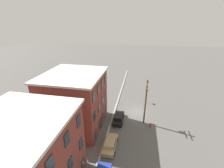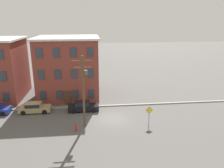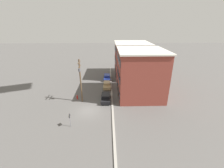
{
  "view_description": "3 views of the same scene",
  "coord_description": "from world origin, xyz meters",
  "px_view_note": "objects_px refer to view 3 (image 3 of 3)",
  "views": [
    {
      "loc": [
        -28.0,
        -0.21,
        18.12
      ],
      "look_at": [
        -1.33,
        4.95,
        6.67
      ],
      "focal_mm": 24.0,
      "sensor_mm": 36.0,
      "label": 1
    },
    {
      "loc": [
        -2.93,
        -26.72,
        12.82
      ],
      "look_at": [
        0.35,
        3.15,
        3.95
      ],
      "focal_mm": 35.0,
      "sensor_mm": 36.0,
      "label": 2
    },
    {
      "loc": [
        23.89,
        3.75,
        15.12
      ],
      "look_at": [
        -1.48,
        4.43,
        4.72
      ],
      "focal_mm": 24.0,
      "sensor_mm": 36.0,
      "label": 3
    }
  ],
  "objects_px": {
    "utility_pole": "(80,79)",
    "fire_hydrant": "(77,97)",
    "caution_sign": "(70,118)",
    "car_blue": "(107,77)",
    "car_tan": "(107,85)",
    "car_black": "(106,97)"
  },
  "relations": [
    {
      "from": "car_black",
      "to": "fire_hydrant",
      "type": "xyz_separation_m",
      "value": [
        -0.75,
        -6.06,
        -0.27
      ]
    },
    {
      "from": "car_blue",
      "to": "fire_hydrant",
      "type": "bearing_deg",
      "value": -27.96
    },
    {
      "from": "car_blue",
      "to": "utility_pole",
      "type": "bearing_deg",
      "value": -21.44
    },
    {
      "from": "caution_sign",
      "to": "fire_hydrant",
      "type": "xyz_separation_m",
      "value": [
        -9.11,
        -0.67,
        -1.13
      ]
    },
    {
      "from": "car_tan",
      "to": "car_black",
      "type": "relative_size",
      "value": 1.0
    },
    {
      "from": "car_blue",
      "to": "car_tan",
      "type": "bearing_deg",
      "value": 0.06
    },
    {
      "from": "caution_sign",
      "to": "fire_hydrant",
      "type": "distance_m",
      "value": 9.21
    },
    {
      "from": "car_blue",
      "to": "fire_hydrant",
      "type": "relative_size",
      "value": 4.58
    },
    {
      "from": "car_tan",
      "to": "utility_pole",
      "type": "distance_m",
      "value": 9.82
    },
    {
      "from": "car_black",
      "to": "car_tan",
      "type": "bearing_deg",
      "value": 178.11
    },
    {
      "from": "car_blue",
      "to": "car_tan",
      "type": "xyz_separation_m",
      "value": [
        5.66,
        0.01,
        0.0
      ]
    },
    {
      "from": "car_tan",
      "to": "car_black",
      "type": "bearing_deg",
      "value": -1.89
    },
    {
      "from": "car_black",
      "to": "caution_sign",
      "type": "xyz_separation_m",
      "value": [
        8.36,
        -5.39,
        0.86
      ]
    },
    {
      "from": "caution_sign",
      "to": "fire_hydrant",
      "type": "height_order",
      "value": "caution_sign"
    },
    {
      "from": "caution_sign",
      "to": "utility_pole",
      "type": "xyz_separation_m",
      "value": [
        -8.04,
        0.55,
        3.39
      ]
    },
    {
      "from": "car_tan",
      "to": "car_black",
      "type": "xyz_separation_m",
      "value": [
        6.93,
        -0.23,
        0.0
      ]
    },
    {
      "from": "fire_hydrant",
      "to": "car_blue",
      "type": "bearing_deg",
      "value": 152.04
    },
    {
      "from": "car_blue",
      "to": "fire_hydrant",
      "type": "height_order",
      "value": "car_blue"
    },
    {
      "from": "utility_pole",
      "to": "fire_hydrant",
      "type": "relative_size",
      "value": 9.26
    },
    {
      "from": "caution_sign",
      "to": "car_blue",
      "type": "bearing_deg",
      "value": 165.0
    },
    {
      "from": "car_black",
      "to": "car_blue",
      "type": "bearing_deg",
      "value": 178.99
    },
    {
      "from": "car_blue",
      "to": "car_tan",
      "type": "relative_size",
      "value": 1.0
    }
  ]
}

